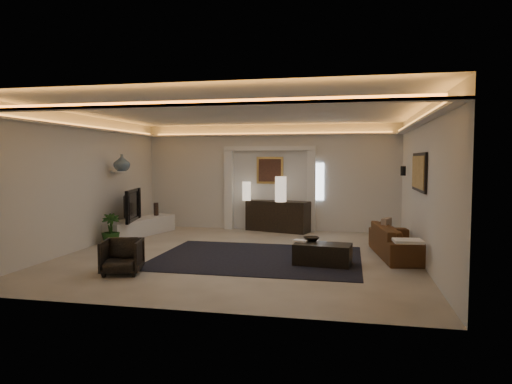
% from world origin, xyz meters
% --- Properties ---
extents(floor, '(7.00, 7.00, 0.00)m').
position_xyz_m(floor, '(0.00, 0.00, 0.00)').
color(floor, '#B7AA97').
rests_on(floor, ground).
extents(ceiling, '(7.00, 7.00, 0.00)m').
position_xyz_m(ceiling, '(0.00, 0.00, 2.90)').
color(ceiling, white).
rests_on(ceiling, ground).
extents(wall_back, '(7.00, 0.00, 7.00)m').
position_xyz_m(wall_back, '(0.00, 3.50, 1.45)').
color(wall_back, silver).
rests_on(wall_back, ground).
extents(wall_front, '(7.00, 0.00, 7.00)m').
position_xyz_m(wall_front, '(0.00, -3.50, 1.45)').
color(wall_front, silver).
rests_on(wall_front, ground).
extents(wall_left, '(0.00, 7.00, 7.00)m').
position_xyz_m(wall_left, '(-3.50, 0.00, 1.45)').
color(wall_left, silver).
rests_on(wall_left, ground).
extents(wall_right, '(0.00, 7.00, 7.00)m').
position_xyz_m(wall_right, '(3.50, 0.00, 1.45)').
color(wall_right, silver).
rests_on(wall_right, ground).
extents(cove_soffit, '(7.00, 7.00, 0.04)m').
position_xyz_m(cove_soffit, '(0.00, 0.00, 2.62)').
color(cove_soffit, silver).
rests_on(cove_soffit, ceiling).
extents(daylight_slit, '(0.25, 0.03, 1.00)m').
position_xyz_m(daylight_slit, '(1.35, 3.48, 1.35)').
color(daylight_slit, white).
rests_on(daylight_slit, wall_back).
extents(area_rug, '(4.00, 3.00, 0.01)m').
position_xyz_m(area_rug, '(0.40, -0.20, 0.01)').
color(area_rug, black).
rests_on(area_rug, ground).
extents(pilaster_left, '(0.22, 0.20, 2.20)m').
position_xyz_m(pilaster_left, '(-1.15, 3.40, 1.10)').
color(pilaster_left, silver).
rests_on(pilaster_left, ground).
extents(pilaster_right, '(0.22, 0.20, 2.20)m').
position_xyz_m(pilaster_right, '(1.15, 3.40, 1.10)').
color(pilaster_right, silver).
rests_on(pilaster_right, ground).
extents(alcove_header, '(2.52, 0.20, 0.12)m').
position_xyz_m(alcove_header, '(0.00, 3.40, 2.25)').
color(alcove_header, silver).
rests_on(alcove_header, wall_back).
extents(painting_frame, '(0.74, 0.04, 0.74)m').
position_xyz_m(painting_frame, '(0.00, 3.47, 1.65)').
color(painting_frame, tan).
rests_on(painting_frame, wall_back).
extents(painting_canvas, '(0.62, 0.02, 0.62)m').
position_xyz_m(painting_canvas, '(0.00, 3.44, 1.65)').
color(painting_canvas, '#4C2D1E').
rests_on(painting_canvas, wall_back).
extents(art_panel_frame, '(0.04, 1.64, 0.74)m').
position_xyz_m(art_panel_frame, '(3.47, 0.30, 1.70)').
color(art_panel_frame, black).
rests_on(art_panel_frame, wall_right).
extents(art_panel_gold, '(0.02, 1.50, 0.62)m').
position_xyz_m(art_panel_gold, '(3.44, 0.30, 1.70)').
color(art_panel_gold, tan).
rests_on(art_panel_gold, wall_right).
extents(wall_sconce, '(0.12, 0.12, 0.22)m').
position_xyz_m(wall_sconce, '(3.38, 2.20, 1.68)').
color(wall_sconce, black).
rests_on(wall_sconce, wall_right).
extents(wall_niche, '(0.10, 0.55, 0.04)m').
position_xyz_m(wall_niche, '(-3.44, 1.40, 1.65)').
color(wall_niche, silver).
rests_on(wall_niche, wall_left).
extents(console, '(1.80, 1.01, 0.86)m').
position_xyz_m(console, '(0.26, 3.25, 0.40)').
color(console, black).
rests_on(console, ground).
extents(lamp_left, '(0.28, 0.28, 0.51)m').
position_xyz_m(lamp_left, '(-0.60, 3.21, 1.09)').
color(lamp_left, '#FFE8C6').
rests_on(lamp_left, console).
extents(lamp_right, '(0.30, 0.30, 0.67)m').
position_xyz_m(lamp_right, '(0.38, 2.98, 1.09)').
color(lamp_right, beige).
rests_on(lamp_right, console).
extents(media_ledge, '(1.08, 2.38, 0.43)m').
position_xyz_m(media_ledge, '(-3.08, 1.80, 0.23)').
color(media_ledge, silver).
rests_on(media_ledge, ground).
extents(tv, '(1.36, 0.49, 0.78)m').
position_xyz_m(tv, '(-3.15, 1.31, 0.84)').
color(tv, black).
rests_on(tv, media_ledge).
extents(figurine, '(0.14, 0.14, 0.34)m').
position_xyz_m(figurine, '(-2.94, 2.51, 0.64)').
color(figurine, '#33231C').
rests_on(figurine, media_ledge).
extents(ginger_jar, '(0.48, 0.48, 0.40)m').
position_xyz_m(ginger_jar, '(-3.15, 1.06, 1.87)').
color(ginger_jar, slate).
rests_on(ginger_jar, wall_niche).
extents(plant, '(0.55, 0.55, 0.71)m').
position_xyz_m(plant, '(-3.15, 0.48, 0.36)').
color(plant, black).
rests_on(plant, ground).
extents(sofa, '(2.22, 1.12, 0.62)m').
position_xyz_m(sofa, '(3.15, 0.50, 0.31)').
color(sofa, '#2F2416').
rests_on(sofa, ground).
extents(throw_blanket, '(0.50, 0.43, 0.05)m').
position_xyz_m(throw_blanket, '(3.15, -0.85, 0.55)').
color(throw_blanket, white).
rests_on(throw_blanket, sofa).
extents(throw_pillow, '(0.24, 0.38, 0.37)m').
position_xyz_m(throw_pillow, '(2.92, 0.79, 0.55)').
color(throw_pillow, gray).
rests_on(throw_pillow, sofa).
extents(coffee_table, '(1.08, 0.67, 0.38)m').
position_xyz_m(coffee_table, '(1.69, -0.56, 0.21)').
color(coffee_table, black).
rests_on(coffee_table, ground).
extents(bowl, '(0.38, 0.38, 0.07)m').
position_xyz_m(bowl, '(1.46, -0.28, 0.45)').
color(bowl, black).
rests_on(bowl, coffee_table).
extents(magazine, '(0.30, 0.24, 0.03)m').
position_xyz_m(magazine, '(1.27, -0.41, 0.42)').
color(magazine, white).
rests_on(magazine, coffee_table).
extents(armchair, '(0.77, 0.79, 0.59)m').
position_xyz_m(armchair, '(-1.61, -1.90, 0.30)').
color(armchair, '#36241A').
rests_on(armchair, ground).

